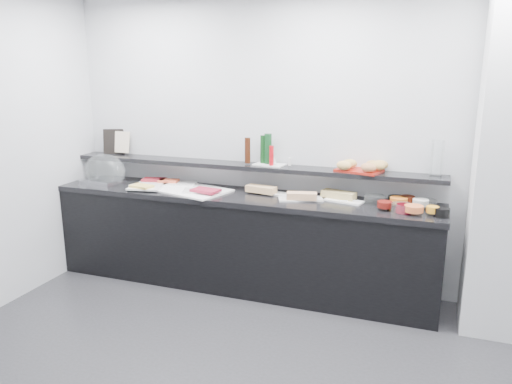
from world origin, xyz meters
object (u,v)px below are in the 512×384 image
(carafe, at_px, (437,158))
(cloche_base, at_px, (102,180))
(framed_print, at_px, (114,142))
(condiment_tray, at_px, (270,165))
(sandwich_plate_mid, at_px, (301,199))
(bread_tray, at_px, (359,170))

(carafe, bearing_deg, cloche_base, -175.86)
(cloche_base, height_order, framed_print, framed_print)
(condiment_tray, distance_m, carafe, 1.47)
(sandwich_plate_mid, height_order, framed_print, framed_print)
(sandwich_plate_mid, xyz_separation_m, carafe, (1.10, 0.22, 0.39))
(sandwich_plate_mid, relative_size, carafe, 1.29)
(condiment_tray, distance_m, bread_tray, 0.83)
(sandwich_plate_mid, relative_size, condiment_tray, 1.37)
(condiment_tray, xyz_separation_m, bread_tray, (0.83, -0.01, 0.00))
(bread_tray, xyz_separation_m, carafe, (0.63, 0.03, 0.14))
(framed_print, distance_m, carafe, 3.19)
(cloche_base, relative_size, carafe, 1.31)
(framed_print, bearing_deg, cloche_base, -109.30)
(framed_print, height_order, bread_tray, framed_print)
(framed_print, xyz_separation_m, bread_tray, (2.56, -0.06, -0.12))
(sandwich_plate_mid, distance_m, bread_tray, 0.57)
(cloche_base, bearing_deg, condiment_tray, 16.24)
(cloche_base, height_order, condiment_tray, condiment_tray)
(condiment_tray, bearing_deg, sandwich_plate_mid, -21.20)
(bread_tray, bearing_deg, condiment_tray, -166.24)
(sandwich_plate_mid, xyz_separation_m, bread_tray, (0.47, 0.19, 0.25))
(cloche_base, xyz_separation_m, bread_tray, (2.54, 0.20, 0.24))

